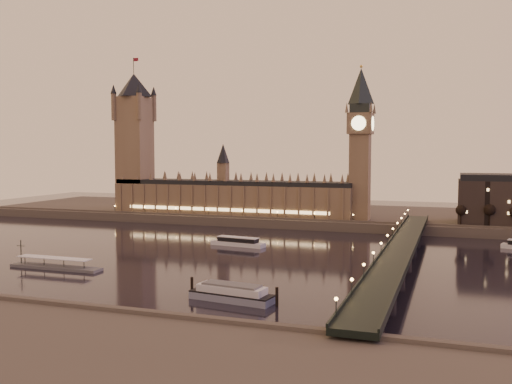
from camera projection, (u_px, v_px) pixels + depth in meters
ground at (216, 254)px, 291.42m from camera, size 700.00×700.00×0.00m
far_embankment at (337, 216)px, 436.71m from camera, size 560.00×130.00×6.00m
palace_of_westminster at (231, 193)px, 417.01m from camera, size 180.00×26.62×52.00m
victoria_tower at (135, 134)px, 440.16m from camera, size 31.68×31.68×118.00m
big_ben at (360, 134)px, 383.04m from camera, size 17.68×17.68×104.00m
westminster_bridge at (400, 254)px, 260.89m from camera, size 13.20×260.00×15.30m
bare_tree_0 at (461, 211)px, 353.96m from camera, size 6.37×6.37×12.94m
bare_tree_1 at (489, 211)px, 348.61m from camera, size 6.37×6.37×12.94m
cruise_boat_a at (238, 242)px, 315.98m from camera, size 32.15×11.27×5.04m
moored_barge at (232, 293)px, 199.76m from camera, size 35.02×12.57×6.48m
pontoon_pier at (56, 266)px, 254.70m from camera, size 44.71×7.45×11.92m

